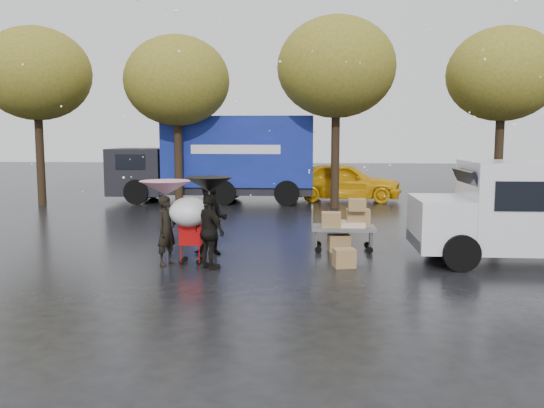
# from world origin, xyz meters

# --- Properties ---
(ground) EXTENTS (90.00, 90.00, 0.00)m
(ground) POSITION_xyz_m (0.00, 0.00, 0.00)
(ground) COLOR black
(ground) RESTS_ON ground
(person_pink) EXTENTS (0.56, 0.64, 1.49)m
(person_pink) POSITION_xyz_m (-1.40, 0.07, 0.74)
(person_pink) COLOR black
(person_pink) RESTS_ON ground
(person_middle) EXTENTS (0.80, 0.63, 1.63)m
(person_middle) POSITION_xyz_m (-0.65, 1.19, 0.81)
(person_middle) COLOR black
(person_middle) RESTS_ON ground
(person_black) EXTENTS (0.92, 0.91, 1.56)m
(person_black) POSITION_xyz_m (-0.41, -0.27, 0.78)
(person_black) COLOR black
(person_black) RESTS_ON ground
(umbrella_pink) EXTENTS (1.11, 1.11, 1.80)m
(umbrella_pink) POSITION_xyz_m (-1.40, 0.07, 1.65)
(umbrella_pink) COLOR #4C4C4C
(umbrella_pink) RESTS_ON ground
(umbrella_black) EXTENTS (0.98, 0.98, 1.91)m
(umbrella_black) POSITION_xyz_m (-0.41, -0.27, 1.76)
(umbrella_black) COLOR #4C4C4C
(umbrella_black) RESTS_ON ground
(vendor_cart) EXTENTS (1.52, 0.80, 1.27)m
(vendor_cart) POSITION_xyz_m (2.52, 1.84, 0.73)
(vendor_cart) COLOR slate
(vendor_cart) RESTS_ON ground
(shopping_cart) EXTENTS (0.84, 0.84, 1.46)m
(shopping_cart) POSITION_xyz_m (-0.90, 0.06, 1.06)
(shopping_cart) COLOR #B70A0B
(shopping_cart) RESTS_ON ground
(white_van) EXTENTS (4.91, 2.18, 2.20)m
(white_van) POSITION_xyz_m (6.54, 0.88, 1.16)
(white_van) COLOR white
(white_van) RESTS_ON ground
(blue_truck) EXTENTS (8.30, 2.60, 3.50)m
(blue_truck) POSITION_xyz_m (-2.18, 11.65, 1.76)
(blue_truck) COLOR navy
(blue_truck) RESTS_ON ground
(box_ground_near) EXTENTS (0.50, 0.43, 0.39)m
(box_ground_near) POSITION_xyz_m (2.37, 0.10, 0.20)
(box_ground_near) COLOR olive
(box_ground_near) RESTS_ON ground
(box_ground_far) EXTENTS (0.56, 0.47, 0.39)m
(box_ground_far) POSITION_xyz_m (2.33, 1.78, 0.20)
(box_ground_far) COLOR olive
(box_ground_far) RESTS_ON ground
(yellow_taxi) EXTENTS (4.90, 2.29, 1.62)m
(yellow_taxi) POSITION_xyz_m (2.96, 12.43, 0.81)
(yellow_taxi) COLOR #F1AC0C
(yellow_taxi) RESTS_ON ground
(tree_row) EXTENTS (21.60, 4.40, 7.12)m
(tree_row) POSITION_xyz_m (-0.47, 10.00, 5.02)
(tree_row) COLOR black
(tree_row) RESTS_ON ground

